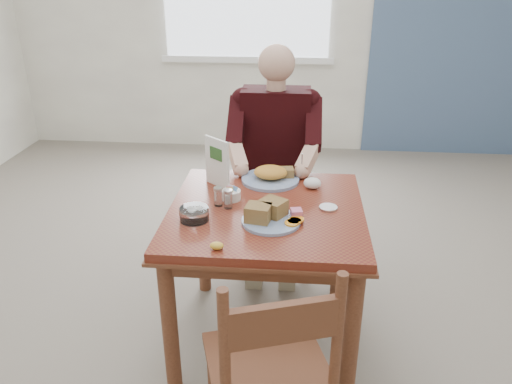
# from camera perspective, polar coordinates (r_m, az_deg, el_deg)

# --- Properties ---
(floor) EXTENTS (6.00, 6.00, 0.00)m
(floor) POSITION_cam_1_polar(r_m,az_deg,el_deg) (2.74, 1.05, -16.05)
(floor) COLOR slate
(floor) RESTS_ON ground
(wall_back) EXTENTS (5.50, 0.00, 5.50)m
(wall_back) POSITION_cam_1_polar(r_m,az_deg,el_deg) (5.09, 3.74, 20.20)
(wall_back) COLOR white
(wall_back) RESTS_ON ground
(accent_panel) EXTENTS (1.60, 0.02, 2.80)m
(accent_panel) POSITION_cam_1_polar(r_m,az_deg,el_deg) (5.28, 22.39, 18.69)
(accent_panel) COLOR #465F83
(accent_panel) RESTS_ON ground
(lemon_wedge) EXTENTS (0.06, 0.04, 0.03)m
(lemon_wedge) POSITION_cam_1_polar(r_m,az_deg,el_deg) (1.99, -4.51, -6.15)
(lemon_wedge) COLOR gold
(lemon_wedge) RESTS_ON table
(napkin) EXTENTS (0.11, 0.10, 0.06)m
(napkin) POSITION_cam_1_polar(r_m,az_deg,el_deg) (2.53, 6.47, 1.02)
(napkin) COLOR white
(napkin) RESTS_ON table
(metal_dish) EXTENTS (0.09, 0.09, 0.01)m
(metal_dish) POSITION_cam_1_polar(r_m,az_deg,el_deg) (2.33, 8.26, -1.78)
(metal_dish) COLOR silver
(metal_dish) RESTS_ON table
(table) EXTENTS (0.92, 0.92, 0.75)m
(table) POSITION_cam_1_polar(r_m,az_deg,el_deg) (2.37, 1.17, -4.25)
(table) COLOR maroon
(table) RESTS_ON ground
(chair_far) EXTENTS (0.42, 0.42, 0.95)m
(chair_far) POSITION_cam_1_polar(r_m,az_deg,el_deg) (3.16, 2.15, 0.15)
(chair_far) COLOR brown
(chair_far) RESTS_ON ground
(chair_near) EXTENTS (0.53, 0.53, 0.95)m
(chair_near) POSITION_cam_1_polar(r_m,az_deg,el_deg) (1.86, 1.69, -19.88)
(chair_near) COLOR brown
(chair_near) RESTS_ON ground
(diner) EXTENTS (0.53, 0.56, 1.39)m
(diner) POSITION_cam_1_polar(r_m,az_deg,el_deg) (2.95, 2.16, 5.32)
(diner) COLOR gray
(diner) RESTS_ON chair_far
(near_plate) EXTENTS (0.33, 0.33, 0.09)m
(near_plate) POSITION_cam_1_polar(r_m,az_deg,el_deg) (2.19, 1.57, -2.62)
(near_plate) COLOR white
(near_plate) RESTS_ON table
(far_plate) EXTENTS (0.34, 0.34, 0.08)m
(far_plate) POSITION_cam_1_polar(r_m,az_deg,el_deg) (2.60, 1.80, 1.91)
(far_plate) COLOR white
(far_plate) RESTS_ON table
(caddy) EXTENTS (0.12, 0.12, 0.07)m
(caddy) POSITION_cam_1_polar(r_m,az_deg,el_deg) (2.40, -2.84, -0.32)
(caddy) COLOR white
(caddy) RESTS_ON table
(shakers) EXTENTS (0.10, 0.08, 0.09)m
(shakers) POSITION_cam_1_polar(r_m,az_deg,el_deg) (2.32, -3.78, -0.64)
(shakers) COLOR white
(shakers) RESTS_ON table
(creamer) EXTENTS (0.16, 0.16, 0.06)m
(creamer) POSITION_cam_1_polar(r_m,az_deg,el_deg) (2.21, -7.09, -2.49)
(creamer) COLOR white
(creamer) RESTS_ON table
(menu) EXTENTS (0.14, 0.12, 0.25)m
(menu) POSITION_cam_1_polar(r_m,az_deg,el_deg) (2.51, -4.47, 3.40)
(menu) COLOR white
(menu) RESTS_ON table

